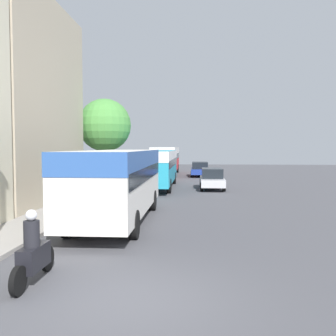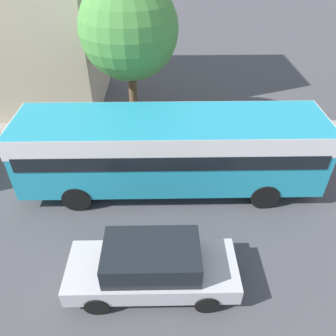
# 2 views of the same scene
# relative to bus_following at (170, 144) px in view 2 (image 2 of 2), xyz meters

# --- Properties ---
(bus_following) EXTENTS (2.64, 10.48, 2.87)m
(bus_following) POSITION_rel_bus_following_xyz_m (0.00, 0.00, 0.00)
(bus_following) COLOR teal
(bus_following) RESTS_ON ground_plane
(car_far_curb) EXTENTS (1.78, 4.53, 1.56)m
(car_far_curb) POSITION_rel_bus_following_xyz_m (4.22, -0.58, -1.07)
(car_far_curb) COLOR #B7B7BC
(car_far_curb) RESTS_ON ground_plane
(pedestrian_walking_away) EXTENTS (0.32, 0.32, 1.62)m
(pedestrian_walking_away) POSITION_rel_bus_following_xyz_m (-3.03, -5.82, -0.89)
(pedestrian_walking_away) COLOR #232838
(pedestrian_walking_away) RESTS_ON sidewalk
(street_tree) EXTENTS (3.84, 3.84, 6.51)m
(street_tree) POSITION_rel_bus_following_xyz_m (-3.65, -1.53, 2.84)
(street_tree) COLOR brown
(street_tree) RESTS_ON sidewalk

